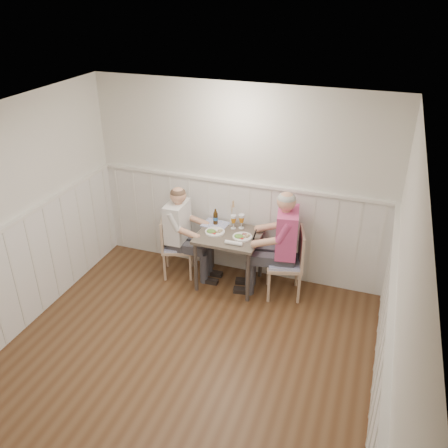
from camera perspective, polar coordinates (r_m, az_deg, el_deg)
name	(u,v)px	position (r m, az deg, el deg)	size (l,w,h in m)	color
ground_plane	(171,378)	(5.19, -6.36, -17.98)	(4.50, 4.50, 0.00)	#4B2E19
room_shell	(162,253)	(4.25, -7.42, -3.48)	(4.04, 4.54, 2.60)	silver
wainscot	(195,287)	(5.22, -3.53, -7.62)	(4.00, 4.49, 1.34)	silver
dining_table	(229,242)	(6.15, 0.62, -2.15)	(0.81, 0.70, 0.75)	#4A4339
chair_right	(289,261)	(6.07, 7.83, -4.38)	(0.54, 0.54, 0.93)	#9E826A
chair_left	(174,244)	(6.48, -6.06, -2.39)	(0.52, 0.52, 0.87)	#9E826A
man_in_pink	(282,252)	(6.04, 7.00, -3.33)	(0.73, 0.52, 1.46)	#3F3F47
diner_cream	(181,239)	(6.41, -5.20, -1.79)	(0.62, 0.43, 1.33)	#3F3F47
plate_man	(242,236)	(6.02, 2.14, -1.47)	(0.25, 0.25, 0.06)	white
plate_diner	(214,231)	(6.13, -1.24, -0.87)	(0.26, 0.26, 0.07)	white
beer_glass_a	(242,219)	(6.19, 2.12, 0.58)	(0.08, 0.08, 0.20)	silver
beer_glass_b	(233,220)	(6.18, 1.14, 0.52)	(0.08, 0.08, 0.19)	silver
beer_bottle	(215,218)	(6.30, -1.03, 0.78)	(0.06, 0.06, 0.23)	black
rolled_napkin	(234,243)	(5.86, 1.16, -2.31)	(0.22, 0.05, 0.05)	white
grass_vase	(231,213)	(6.26, 0.87, 1.29)	(0.04, 0.04, 0.38)	silver
gingham_mat	(215,224)	(6.34, -1.04, -0.02)	(0.36, 0.30, 0.01)	#606EC1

